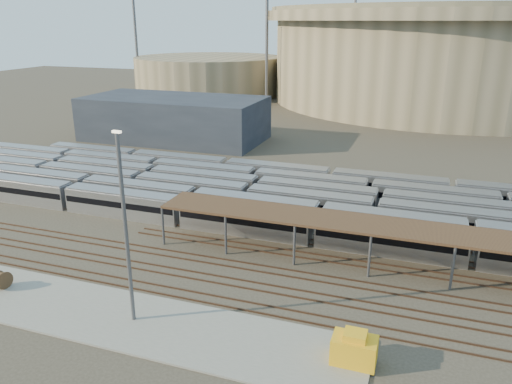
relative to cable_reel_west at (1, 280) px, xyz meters
The scene contains 14 objects.
ground 23.58m from the cable_reel_west, 37.87° to the left, with size 420.00×420.00×0.00m, color #383026.
apron 13.64m from the cable_reel_west, ahead, with size 50.00×9.00×0.20m, color gray.
subway_trains 37.90m from the cable_reel_west, 60.43° to the left, with size 130.73×23.90×3.60m.
inspection_shed 44.75m from the cable_reel_west, 24.45° to the left, with size 60.30×6.00×5.30m.
empty_tracks 20.88m from the cable_reel_west, 26.96° to the left, with size 170.00×9.62×0.18m.
stadium 161.22m from the cable_reel_west, 74.24° to the left, with size 124.00×124.00×32.50m.
secondary_arena 150.39m from the cable_reel_west, 106.00° to the left, with size 56.00×56.00×14.00m, color gray.
service_building 71.47m from the cable_reel_west, 103.29° to the left, with size 42.00×20.00×10.00m, color #1E232D.
floodlight_0 126.49m from the cable_reel_west, 95.24° to the left, with size 4.00×1.00×38.40m.
floodlight_1 151.22m from the cable_reel_west, 116.29° to the left, with size 4.00×1.00×38.40m.
floodlight_3 175.75m from the cable_reel_west, 87.18° to the left, with size 4.00×1.00×38.40m.
cable_reel_west is the anchor object (origin of this frame).
yard_light_pole 18.36m from the cable_reel_west, ahead, with size 0.82×0.36×18.20m.
yellow_equipment 37.09m from the cable_reel_west, ahead, with size 3.68×2.30×2.30m, color gold.
Camera 1 is at (22.31, -49.58, 27.08)m, focal length 35.00 mm.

